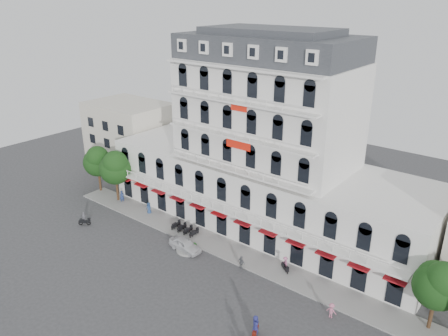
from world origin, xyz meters
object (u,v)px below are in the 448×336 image
Objects in this scene: parked_car at (185,245)px; rider_west at (84,219)px; rider_east at (255,326)px; rider_center at (285,264)px.

rider_west is (-15.14, -3.96, 0.08)m from parked_car.
rider_west is 30.41m from rider_east.
rider_west is at bearing 107.54° from parked_car.
rider_east is 10.99m from rider_center.
rider_east is at bearing -43.14° from rider_west.
rider_center is (11.96, 3.81, 0.23)m from parked_car.
rider_east is (30.28, -2.74, 0.34)m from rider_west.
rider_east reaches higher than parked_car.
rider_west is at bearing -127.76° from rider_center.
rider_center is (-3.18, 10.52, -0.19)m from rider_east.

